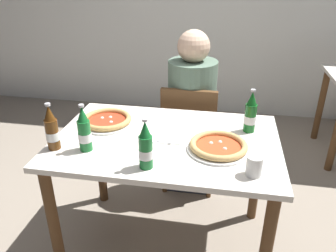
% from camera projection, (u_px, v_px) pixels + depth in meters
% --- Properties ---
extents(ground_plane, '(8.00, 8.00, 0.00)m').
position_uv_depth(ground_plane, '(167.00, 242.00, 2.13)').
color(ground_plane, gray).
extents(dining_table_main, '(1.20, 0.80, 0.75)m').
position_uv_depth(dining_table_main, '(166.00, 156.00, 1.85)').
color(dining_table_main, silver).
rests_on(dining_table_main, ground_plane).
extents(chair_behind_table, '(0.41, 0.41, 0.85)m').
position_uv_depth(chair_behind_table, '(190.00, 132.00, 2.45)').
color(chair_behind_table, brown).
rests_on(chair_behind_table, ground_plane).
extents(diner_seated, '(0.34, 0.34, 1.21)m').
position_uv_depth(diner_seated, '(191.00, 117.00, 2.45)').
color(diner_seated, '#2D3342').
rests_on(diner_seated, ground_plane).
extents(pizza_margherita_near, '(0.31, 0.31, 0.04)m').
position_uv_depth(pizza_margherita_near, '(107.00, 120.00, 1.96)').
color(pizza_margherita_near, white).
rests_on(pizza_margherita_near, dining_table_main).
extents(pizza_marinara_far, '(0.32, 0.32, 0.04)m').
position_uv_depth(pizza_marinara_far, '(218.00, 146.00, 1.68)').
color(pizza_marinara_far, white).
rests_on(pizza_marinara_far, dining_table_main).
extents(beer_bottle_left, '(0.07, 0.07, 0.25)m').
position_uv_depth(beer_bottle_left, '(146.00, 147.00, 1.51)').
color(beer_bottle_left, '#196B2D').
rests_on(beer_bottle_left, dining_table_main).
extents(beer_bottle_center, '(0.07, 0.07, 0.25)m').
position_uv_depth(beer_bottle_center, '(52.00, 130.00, 1.66)').
color(beer_bottle_center, '#512D0F').
rests_on(beer_bottle_center, dining_table_main).
extents(beer_bottle_right, '(0.07, 0.07, 0.25)m').
position_uv_depth(beer_bottle_right, '(84.00, 131.00, 1.65)').
color(beer_bottle_right, '#196B2D').
rests_on(beer_bottle_right, dining_table_main).
extents(beer_bottle_extra, '(0.07, 0.07, 0.25)m').
position_uv_depth(beer_bottle_extra, '(250.00, 114.00, 1.84)').
color(beer_bottle_extra, '#14591E').
rests_on(beer_bottle_extra, dining_table_main).
extents(napkin_with_cutlery, '(0.19, 0.19, 0.01)m').
position_uv_depth(napkin_with_cutlery, '(166.00, 135.00, 1.83)').
color(napkin_with_cutlery, white).
rests_on(napkin_with_cutlery, dining_table_main).
extents(paper_cup, '(0.07, 0.07, 0.09)m').
position_uv_depth(paper_cup, '(254.00, 166.00, 1.47)').
color(paper_cup, white).
rests_on(paper_cup, dining_table_main).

